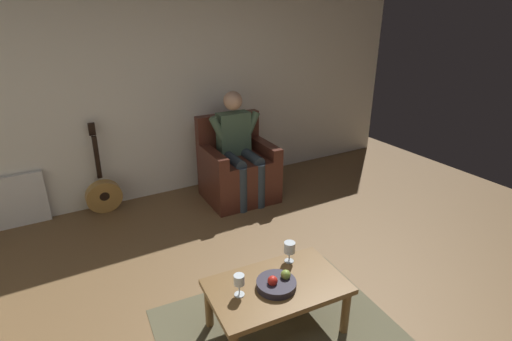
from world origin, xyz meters
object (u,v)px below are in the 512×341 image
object	(u,v)px
person_seated	(238,143)
armchair	(238,171)
coffee_table	(277,291)
guitar	(104,193)
wine_glass_far	(290,249)
fruit_bowl	(277,283)
wine_glass_near	(239,281)

from	to	relation	value
person_seated	armchair	bearing A→B (deg)	-90.00
coffee_table	guitar	world-z (taller)	guitar
guitar	wine_glass_far	xyz separation A→B (m)	(-0.97, 2.29, 0.28)
guitar	wine_glass_far	bearing A→B (deg)	112.91
guitar	fruit_bowl	world-z (taller)	guitar
person_seated	fruit_bowl	bearing A→B (deg)	71.40
armchair	fruit_bowl	bearing A→B (deg)	71.70
person_seated	guitar	bearing A→B (deg)	-14.58
guitar	wine_glass_near	bearing A→B (deg)	100.87
person_seated	fruit_bowl	size ratio (longest dim) A/B	4.69
wine_glass_far	fruit_bowl	distance (m)	0.33
armchair	fruit_bowl	distance (m)	2.23
coffee_table	armchair	bearing A→B (deg)	-110.01
fruit_bowl	wine_glass_far	bearing A→B (deg)	-139.75
wine_glass_near	wine_glass_far	xyz separation A→B (m)	(-0.50, -0.15, 0.00)
person_seated	coffee_table	distance (m)	2.19
armchair	person_seated	size ratio (longest dim) A/B	0.77
person_seated	wine_glass_near	world-z (taller)	person_seated
person_seated	coffee_table	xyz separation A→B (m)	(0.75, 2.03, -0.37)
guitar	wine_glass_near	distance (m)	2.50
guitar	armchair	bearing A→B (deg)	164.77
coffee_table	fruit_bowl	xyz separation A→B (m)	(0.02, 0.02, 0.09)
armchair	wine_glass_near	distance (m)	2.28
armchair	coffee_table	bearing A→B (deg)	71.94
armchair	fruit_bowl	world-z (taller)	armchair
fruit_bowl	wine_glass_near	bearing A→B (deg)	-12.52
person_seated	guitar	xyz separation A→B (m)	(1.50, -0.44, -0.48)
guitar	fruit_bowl	xyz separation A→B (m)	(-0.73, 2.50, 0.19)
guitar	wine_glass_near	size ratio (longest dim) A/B	6.54
armchair	coffee_table	xyz separation A→B (m)	(0.75, 2.07, -0.01)
wine_glass_far	coffee_table	bearing A→B (deg)	39.15
armchair	wine_glass_far	xyz separation A→B (m)	(0.53, 1.88, 0.16)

